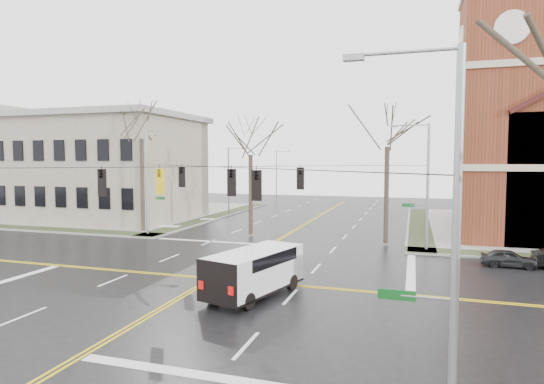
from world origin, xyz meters
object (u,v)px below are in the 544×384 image
(streetlight_north_b, at_px, (277,173))
(tree_ne, at_px, (387,140))
(streetlight_north_a, at_px, (230,178))
(tree_nw_near, at_px, (251,150))
(signal_pole_se, at_px, (448,229))
(parked_car_a, at_px, (509,258))
(signal_pole_ne, at_px, (425,183))
(signal_pole_nw, at_px, (148,179))
(cargo_van, at_px, (257,268))
(tree_nw_far, at_px, (141,132))

(streetlight_north_b, bearing_deg, tree_ne, -61.07)
(streetlight_north_a, relative_size, tree_nw_near, 0.78)
(signal_pole_se, xyz_separation_m, parked_car_a, (4.88, 19.42, -4.41))
(signal_pole_ne, xyz_separation_m, signal_pole_nw, (-22.64, 0.00, 0.00))
(cargo_van, height_order, tree_nw_near, tree_nw_near)
(signal_pole_se, height_order, tree_ne, tree_ne)
(signal_pole_nw, height_order, tree_nw_far, tree_nw_far)
(signal_pole_nw, distance_m, parked_car_a, 28.10)
(streetlight_north_a, xyz_separation_m, tree_nw_near, (7.78, -13.94, 3.00))
(streetlight_north_a, relative_size, tree_nw_far, 0.64)
(streetlight_north_a, relative_size, parked_car_a, 2.52)
(tree_nw_near, bearing_deg, streetlight_north_a, 119.18)
(signal_pole_nw, distance_m, streetlight_north_a, 16.52)
(signal_pole_se, bearing_deg, tree_nw_far, 134.75)
(signal_pole_nw, height_order, cargo_van, signal_pole_nw)
(signal_pole_ne, bearing_deg, streetlight_north_a, 143.10)
(signal_pole_ne, relative_size, streetlight_north_b, 1.12)
(streetlight_north_b, relative_size, cargo_van, 1.30)
(tree_nw_far, distance_m, tree_nw_near, 10.14)
(signal_pole_se, relative_size, tree_nw_near, 0.87)
(tree_nw_near, distance_m, tree_ne, 11.46)
(tree_ne, bearing_deg, tree_nw_far, -178.89)
(signal_pole_nw, relative_size, tree_nw_far, 0.72)
(streetlight_north_a, distance_m, tree_ne, 24.48)
(signal_pole_ne, relative_size, tree_nw_near, 0.87)
(cargo_van, xyz_separation_m, tree_ne, (5.20, 15.32, 6.77))
(parked_car_a, relative_size, tree_nw_near, 0.31)
(signal_pole_se, bearing_deg, signal_pole_ne, 90.00)
(tree_nw_near, relative_size, tree_ne, 0.92)
(signal_pole_se, bearing_deg, cargo_van, 130.20)
(signal_pole_ne, relative_size, streetlight_north_a, 1.12)
(signal_pole_ne, xyz_separation_m, streetlight_north_a, (-21.97, 16.50, -0.48))
(cargo_van, xyz_separation_m, tree_nw_near, (-6.22, 16.13, 6.17))
(tree_nw_far, bearing_deg, streetlight_north_b, 86.49)
(signal_pole_ne, height_order, signal_pole_nw, same)
(streetlight_north_a, bearing_deg, signal_pole_nw, -92.32)
(signal_pole_nw, xyz_separation_m, streetlight_north_b, (0.67, 36.50, -0.48))
(streetlight_north_a, relative_size, tree_ne, 0.72)
(signal_pole_ne, xyz_separation_m, tree_ne, (-2.77, 1.75, 3.12))
(signal_pole_se, distance_m, tree_ne, 25.10)
(signal_pole_se, xyz_separation_m, cargo_van, (-7.97, 9.43, -3.65))
(parked_car_a, xyz_separation_m, tree_nw_far, (-29.01, 4.92, 8.49))
(signal_pole_se, xyz_separation_m, tree_nw_near, (-14.19, 25.56, 2.52))
(tree_nw_near, bearing_deg, signal_pole_nw, -163.15)
(signal_pole_nw, xyz_separation_m, streetlight_north_a, (0.67, 16.50, -0.48))
(signal_pole_nw, distance_m, cargo_van, 20.32)
(cargo_van, height_order, tree_ne, tree_ne)
(signal_pole_ne, height_order, tree_ne, tree_ne)
(signal_pole_se, height_order, streetlight_north_b, signal_pole_se)
(signal_pole_ne, relative_size, parked_car_a, 2.83)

